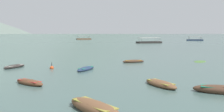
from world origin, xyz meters
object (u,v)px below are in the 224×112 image
Objects in this scene: rowboat_8 at (86,69)px; rowboat_6 at (14,66)px; ferry_0 at (195,40)px; ferry_1 at (84,39)px; rowboat_1 at (161,84)px; ferry_2 at (149,42)px; rowboat_9 at (30,82)px; rowboat_4 at (133,61)px; rowboat_10 at (94,108)px; mooring_buoy at (52,68)px; rowboat_7 at (223,90)px.

rowboat_6 is at bearing 161.69° from rowboat_8.
ferry_1 is at bearing 154.26° from ferry_0.
rowboat_1 is 0.35× the size of ferry_2.
rowboat_9 is at bearing -122.13° from rowboat_8.
rowboat_4 is 111.15m from ferry_0.
ferry_0 is at bearing 63.18° from rowboat_10.
mooring_buoy reaches higher than rowboat_6.
ferry_0 is 45.00m from ferry_2.
ferry_0 is at bearing 59.50° from rowboat_9.
ferry_0 is at bearing 40.75° from ferry_2.
rowboat_7 is 1.36× the size of rowboat_9.
ferry_0 is at bearing 57.52° from mooring_buoy.
rowboat_8 reaches higher than rowboat_6.
ferry_1 is at bearing 86.81° from rowboat_6.
rowboat_6 is 0.31× the size of ferry_2.
mooring_buoy is (-10.48, 11.07, -0.08)m from rowboat_1.
rowboat_8 is (-6.27, 9.46, -0.02)m from rowboat_1.
ferry_2 is (36.02, 71.74, 0.29)m from rowboat_6.
ferry_1 is at bearing 90.88° from rowboat_10.
rowboat_1 is 0.91× the size of rowboat_10.
rowboat_4 is 18.83m from rowboat_9.
rowboat_10 is at bearing -88.06° from rowboat_8.
rowboat_7 is 127.05m from ferry_0.
rowboat_8 is (-7.10, -6.94, -0.00)m from rowboat_4.
rowboat_6 is at bearing 163.98° from mooring_buoy.
ferry_2 reaches higher than rowboat_9.
rowboat_1 is 0.44× the size of ferry_0.
rowboat_6 is 0.81× the size of rowboat_10.
rowboat_4 is 0.94× the size of rowboat_8.
rowboat_4 is 9.92m from rowboat_8.
rowboat_4 is 0.79× the size of rowboat_10.
rowboat_8 is 0.41× the size of ferry_0.
ferry_1 is (-2.29, 150.00, 0.21)m from rowboat_10.
rowboat_4 reaches higher than rowboat_6.
rowboat_6 is 0.97× the size of rowboat_8.
rowboat_10 reaches higher than rowboat_8.
ferry_1 reaches higher than mooring_buoy.
rowboat_7 reaches higher than rowboat_1.
rowboat_10 is at bearing -133.12° from rowboat_1.
rowboat_7 is at bearing -17.23° from rowboat_9.
rowboat_10 reaches higher than rowboat_6.
rowboat_1 is at bearing 46.88° from rowboat_10.
rowboat_1 is 4.77m from rowboat_7.
mooring_buoy is (-11.30, -5.33, -0.06)m from rowboat_4.
ferry_0 is (60.51, 119.71, 0.21)m from rowboat_10.
ferry_1 reaches higher than rowboat_1.
ferry_2 is (16.84, 87.03, 0.22)m from rowboat_7.
ferry_0 is at bearing -25.74° from ferry_1.
rowboat_6 is 20.93m from rowboat_10.
rowboat_6 is at bearing 111.82° from rowboat_9.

